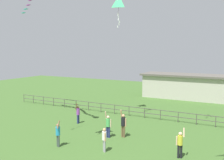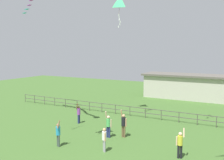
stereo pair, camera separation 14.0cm
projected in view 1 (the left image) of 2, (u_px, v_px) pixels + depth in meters
The scene contains 9 objects.
person_0 at pixel (58, 133), 16.91m from camera, with size 0.46×0.39×1.82m.
person_1 at pixel (123, 124), 18.75m from camera, with size 0.52×0.35×2.01m.
person_2 at pixel (78, 113), 22.31m from camera, with size 0.29×0.47×1.80m.
person_3 at pixel (104, 138), 16.07m from camera, with size 0.36×0.34×1.52m.
person_5 at pixel (108, 125), 18.68m from camera, with size 0.51×0.30×1.91m.
person_6 at pixel (180, 143), 15.12m from camera, with size 0.51×0.29×1.86m.
kite_6 at pixel (119, 4), 23.99m from camera, with size 0.97×0.86×2.93m.
waterfront_railing at pixel (164, 114), 23.26m from camera, with size 36.02×0.06×0.95m.
pavilion_building at pixel (186, 86), 33.98m from camera, with size 11.39×4.31×3.18m.
Camera 1 is at (6.21, -8.25, 6.33)m, focal length 41.44 mm.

